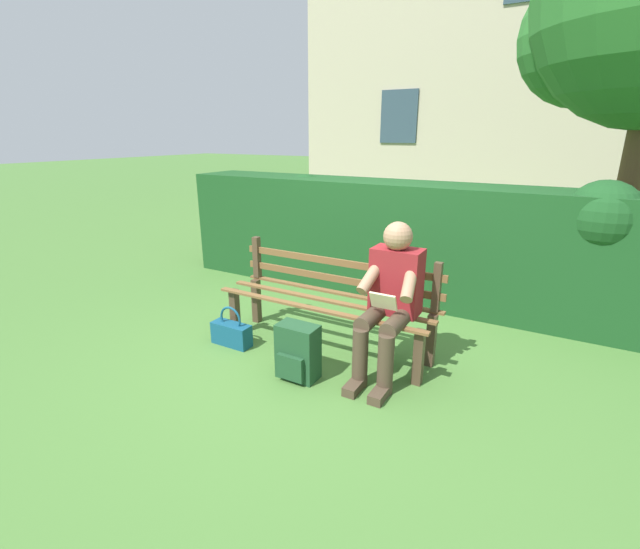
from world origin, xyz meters
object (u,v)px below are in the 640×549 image
at_px(park_bench, 329,300).
at_px(backpack, 298,352).
at_px(handbag, 231,333).
at_px(person_seated, 390,297).

xyz_separation_m(park_bench, backpack, (-0.05, 0.60, -0.22)).
xyz_separation_m(backpack, handbag, (0.81, -0.17, -0.10)).
xyz_separation_m(person_seated, backpack, (0.56, 0.43, -0.42)).
xyz_separation_m(person_seated, handbag, (1.38, 0.26, -0.52)).
xyz_separation_m(park_bench, handbag, (0.76, 0.43, -0.32)).
height_order(person_seated, handbag, person_seated).
bearing_deg(backpack, person_seated, -142.82).
height_order(park_bench, person_seated, person_seated).
distance_m(person_seated, backpack, 0.82).
bearing_deg(backpack, handbag, -11.85).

